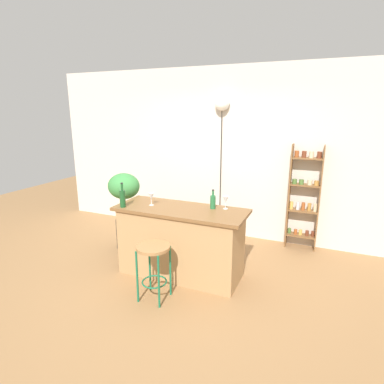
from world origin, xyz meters
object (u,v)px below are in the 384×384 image
Objects in this scene: plant_stool at (126,233)px; wine_glass_left at (151,197)px; spice_shelf at (304,196)px; pendant_globe_light at (222,105)px; bottle_soda_blue at (213,202)px; bar_stool at (154,259)px; bottle_spirits_clear at (123,198)px; potted_plant at (124,190)px; wine_glass_center at (226,200)px.

wine_glass_left is at bearing -31.28° from plant_stool.
wine_glass_left is (-1.78, -1.51, 0.18)m from spice_shelf.
pendant_globe_light is (1.17, 1.11, 1.96)m from plant_stool.
bar_stool is at bearing -117.31° from bottle_soda_blue.
pendant_globe_light is (0.72, 1.78, 1.17)m from bottle_spirits_clear.
bottle_spirits_clear is (0.45, -0.66, 0.79)m from plant_stool.
plant_stool is 0.64× the size of potted_plant.
wine_glass_center is (1.23, 0.44, -0.00)m from bottle_spirits_clear.
spice_shelf is 6.61× the size of bottle_soda_blue.
bottle_soda_blue is 0.16m from wine_glass_center.
spice_shelf is 1.55m from wine_glass_center.
plant_stool is at bearing -136.43° from pendant_globe_light.
bar_stool is at bearing -43.72° from plant_stool.
bottle_spirits_clear is 1.94× the size of wine_glass_left.
potted_plant reaches higher than bar_stool.
bottle_soda_blue is at bearing 19.98° from bottle_spirits_clear.
pendant_globe_light is at bearing 88.62° from bar_stool.
pendant_globe_light is at bearing 110.92° from wine_glass_center.
bottle_soda_blue is 1.86m from pendant_globe_light.
spice_shelf is at bearing 40.35° from wine_glass_left.
potted_plant reaches higher than plant_stool.
bottle_soda_blue is 1.50× the size of wine_glass_left.
spice_shelf is at bearing 22.79° from potted_plant.
wine_glass_center is at bearing -123.46° from spice_shelf.
wine_glass_center is 0.07× the size of pendant_globe_light.
wine_glass_center is 1.85m from pendant_globe_light.
wine_glass_center reaches higher than plant_stool.
plant_stool is 1.45× the size of bottle_spirits_clear.
bottle_spirits_clear is 1.94× the size of wine_glass_center.
plant_stool is 2.54m from pendant_globe_light.
pendant_globe_light reaches higher than wine_glass_center.
potted_plant is 4.43× the size of wine_glass_center.
bottle_soda_blue is (1.53, -0.27, 0.06)m from potted_plant.
bottle_spirits_clear is at bearing 148.79° from bar_stool.
wine_glass_center reaches higher than bar_stool.
pendant_globe_light is (1.17, 1.11, 1.26)m from potted_plant.
wine_glass_left is 2.00m from pendant_globe_light.
bottle_spirits_clear reaches higher than bottle_soda_blue.
bar_stool is 2.76m from pendant_globe_light.
bar_stool is 1.57m from plant_stool.
pendant_globe_light is (-0.51, 1.33, 1.17)m from wine_glass_center.
bottle_soda_blue is (1.53, -0.27, 0.77)m from plant_stool.
bar_stool is at bearing -31.21° from bottle_spirits_clear.
spice_shelf reaches higher than bottle_spirits_clear.
bottle_spirits_clear reaches higher than bar_stool.
plant_stool is 1.87m from wine_glass_center.
potted_plant is 0.88m from wine_glass_left.
bar_stool is 0.89m from wine_glass_left.
bar_stool is at bearing -43.72° from potted_plant.
bottle_spirits_clear is at bearing -160.23° from wine_glass_center.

